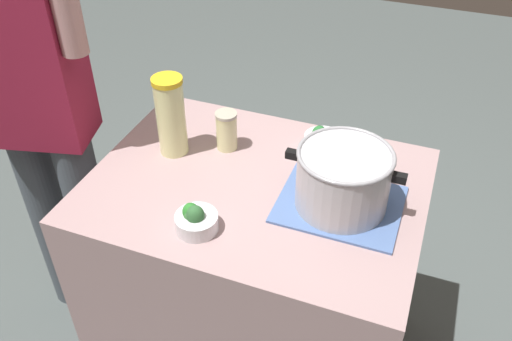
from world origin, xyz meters
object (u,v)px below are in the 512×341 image
mason_jar (227,130)px  broccoli_bowl_center (323,141)px  person_cook (40,116)px  broccoli_bowl_front (195,220)px  cooking_pot (343,178)px  lemonade_pitcher (171,116)px

mason_jar → broccoli_bowl_center: mason_jar is taller
mason_jar → person_cook: 0.63m
mason_jar → broccoli_bowl_front: 0.40m
mason_jar → cooking_pot: bearing=160.3°
mason_jar → broccoli_bowl_front: (-0.07, 0.39, -0.03)m
broccoli_bowl_front → person_cook: 0.72m
broccoli_bowl_center → person_cook: person_cook is taller
broccoli_bowl_center → cooking_pot: bearing=115.5°
cooking_pot → person_cook: bearing=1.1°
lemonade_pitcher → broccoli_bowl_center: lemonade_pitcher is taller
cooking_pot → lemonade_pitcher: (0.58, -0.07, 0.03)m
lemonade_pitcher → mason_jar: bearing=-153.0°
broccoli_bowl_front → person_cook: bearing=-17.8°
broccoli_bowl_center → mason_jar: bearing=20.1°
broccoli_bowl_front → person_cook: person_cook is taller
broccoli_bowl_front → person_cook: size_ratio=0.07×
cooking_pot → broccoli_bowl_center: cooking_pot is taller
person_cook → mason_jar: bearing=-164.2°
lemonade_pitcher → mason_jar: 0.19m
mason_jar → person_cook: person_cook is taller
mason_jar → broccoli_bowl_front: mason_jar is taller
mason_jar → lemonade_pitcher: bearing=27.0°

